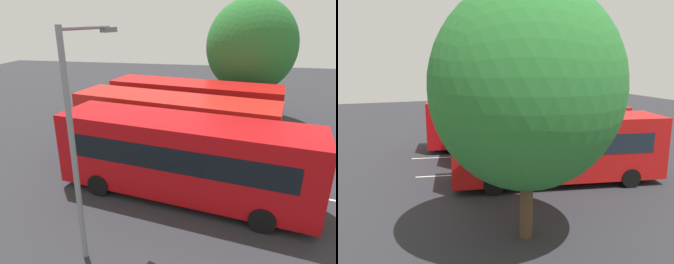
# 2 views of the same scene
# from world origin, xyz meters

# --- Properties ---
(ground_plane) EXTENTS (66.36, 66.36, 0.00)m
(ground_plane) POSITION_xyz_m (0.00, 0.00, 0.00)
(ground_plane) COLOR #2B2B30
(bus_far_left) EXTENTS (10.46, 4.27, 3.27)m
(bus_far_left) POSITION_xyz_m (0.06, -3.57, 1.79)
(bus_far_left) COLOR red
(bus_far_left) RESTS_ON ground
(bus_center_left) EXTENTS (10.48, 4.54, 3.27)m
(bus_center_left) POSITION_xyz_m (0.74, 0.10, 1.79)
(bus_center_left) COLOR red
(bus_center_left) RESTS_ON ground
(bus_center_right) EXTENTS (10.47, 4.32, 3.27)m
(bus_center_right) POSITION_xyz_m (-0.28, 3.53, 1.79)
(bus_center_right) COLOR #B70C11
(bus_center_right) RESTS_ON ground
(pedestrian) EXTENTS (0.40, 0.40, 1.67)m
(pedestrian) POSITION_xyz_m (7.18, -0.58, 0.98)
(pedestrian) COLOR #232833
(pedestrian) RESTS_ON ground
(street_lamp) EXTENTS (0.78, 2.20, 6.78)m
(street_lamp) POSITION_xyz_m (2.10, 7.28, 3.93)
(street_lamp) COLOR gray
(street_lamp) RESTS_ON ground
(depot_tree) EXTENTS (6.17, 5.55, 8.29)m
(depot_tree) POSITION_xyz_m (-3.35, -7.95, 5.04)
(depot_tree) COLOR #4C3823
(depot_tree) RESTS_ON ground
(lane_stripe_outer_left) EXTENTS (13.08, 2.30, 0.01)m
(lane_stripe_outer_left) POSITION_xyz_m (0.00, -1.74, 0.00)
(lane_stripe_outer_left) COLOR silver
(lane_stripe_outer_left) RESTS_ON ground
(lane_stripe_inner_left) EXTENTS (13.08, 2.30, 0.01)m
(lane_stripe_inner_left) POSITION_xyz_m (0.00, 1.74, 0.00)
(lane_stripe_inner_left) COLOR silver
(lane_stripe_inner_left) RESTS_ON ground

